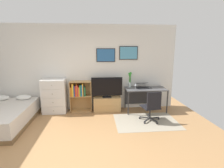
% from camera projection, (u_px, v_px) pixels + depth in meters
% --- Properties ---
extents(ground_plane, '(7.20, 7.20, 0.00)m').
position_uv_depth(ground_plane, '(72.00, 151.00, 3.36)').
color(ground_plane, '#A87A4C').
extents(wall_back_with_posters, '(6.12, 0.09, 2.70)m').
position_uv_depth(wall_back_with_posters, '(81.00, 68.00, 5.45)').
color(wall_back_with_posters, silver).
rests_on(wall_back_with_posters, ground_plane).
extents(area_rug, '(1.70, 1.20, 0.01)m').
position_uv_depth(area_rug, '(146.00, 121.00, 4.72)').
color(area_rug, '#9E937F').
rests_on(area_rug, ground_plane).
extents(bed, '(1.47, 2.06, 0.60)m').
position_uv_depth(bed, '(0.00, 117.00, 4.44)').
color(bed, brown).
rests_on(bed, ground_plane).
extents(dresser, '(0.71, 0.46, 1.06)m').
position_uv_depth(dresser, '(54.00, 96.00, 5.28)').
color(dresser, silver).
rests_on(dresser, ground_plane).
extents(bookshelf, '(0.67, 0.30, 0.97)m').
position_uv_depth(bookshelf, '(79.00, 93.00, 5.40)').
color(bookshelf, tan).
rests_on(bookshelf, ground_plane).
extents(tv_stand, '(0.85, 0.41, 0.45)m').
position_uv_depth(tv_stand, '(107.00, 104.00, 5.50)').
color(tv_stand, tan).
rests_on(tv_stand, ground_plane).
extents(television, '(0.97, 0.16, 0.64)m').
position_uv_depth(television, '(107.00, 87.00, 5.37)').
color(television, black).
rests_on(television, tv_stand).
extents(desk, '(1.26, 0.64, 0.74)m').
position_uv_depth(desk, '(145.00, 92.00, 5.49)').
color(desk, '#4C4C4F').
rests_on(desk, ground_plane).
extents(office_chair, '(0.58, 0.58, 0.86)m').
position_uv_depth(office_chair, '(152.00, 106.00, 4.61)').
color(office_chair, '#232326').
rests_on(office_chair, ground_plane).
extents(laptop, '(0.42, 0.45, 0.16)m').
position_uv_depth(laptop, '(142.00, 86.00, 5.47)').
color(laptop, black).
rests_on(laptop, desk).
extents(computer_mouse, '(0.06, 0.10, 0.03)m').
position_uv_depth(computer_mouse, '(151.00, 88.00, 5.37)').
color(computer_mouse, '#262628').
rests_on(computer_mouse, desk).
extents(bamboo_vase, '(0.11, 0.10, 0.49)m').
position_uv_depth(bamboo_vase, '(130.00, 79.00, 5.51)').
color(bamboo_vase, silver).
rests_on(bamboo_vase, desk).
extents(wine_glass, '(0.07, 0.07, 0.18)m').
position_uv_depth(wine_glass, '(136.00, 85.00, 5.30)').
color(wine_glass, silver).
rests_on(wine_glass, desk).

